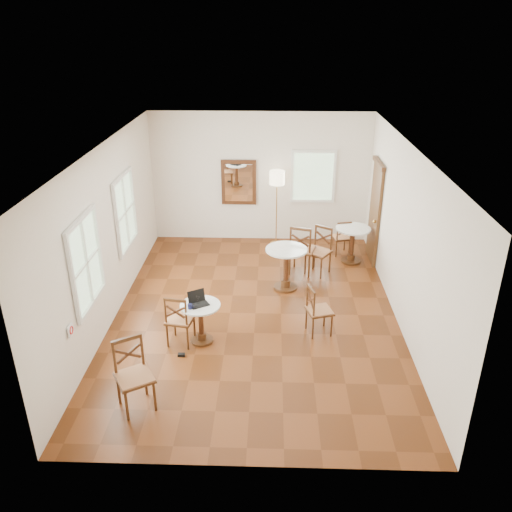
{
  "coord_description": "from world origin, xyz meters",
  "views": [
    {
      "loc": [
        0.27,
        -8.01,
        4.84
      ],
      "look_at": [
        0.0,
        0.3,
        1.0
      ],
      "focal_mm": 36.24,
      "sensor_mm": 36.0,
      "label": 1
    }
  ],
  "objects_px": {
    "cafe_table_near": "(201,319)",
    "chair_back_b": "(319,251)",
    "chair_mid_a": "(302,249)",
    "cafe_table_mid": "(286,264)",
    "chair_near_a": "(180,319)",
    "chair_mid_b": "(318,310)",
    "power_adapter": "(181,355)",
    "cafe_table_back": "(352,241)",
    "floor_lamp": "(277,183)",
    "water_glass": "(198,299)",
    "chair_back_a": "(341,237)",
    "laptop": "(198,301)",
    "navy_mug": "(190,306)",
    "mouse": "(198,303)",
    "chair_near_b": "(134,376)"
  },
  "relations": [
    {
      "from": "chair_mid_b",
      "to": "cafe_table_near",
      "type": "bearing_deg",
      "value": 83.25
    },
    {
      "from": "chair_back_a",
      "to": "chair_back_b",
      "type": "relative_size",
      "value": 0.83
    },
    {
      "from": "chair_mid_a",
      "to": "chair_mid_b",
      "type": "xyz_separation_m",
      "value": [
        0.16,
        -2.26,
        -0.1
      ]
    },
    {
      "from": "cafe_table_mid",
      "to": "mouse",
      "type": "relative_size",
      "value": 9.81
    },
    {
      "from": "chair_mid_a",
      "to": "navy_mug",
      "type": "distance_m",
      "value": 3.31
    },
    {
      "from": "cafe_table_near",
      "to": "chair_near_a",
      "type": "relative_size",
      "value": 0.76
    },
    {
      "from": "chair_back_b",
      "to": "chair_mid_a",
      "type": "bearing_deg",
      "value": -144.46
    },
    {
      "from": "cafe_table_near",
      "to": "power_adapter",
      "type": "height_order",
      "value": "cafe_table_near"
    },
    {
      "from": "mouse",
      "to": "navy_mug",
      "type": "distance_m",
      "value": 0.19
    },
    {
      "from": "cafe_table_near",
      "to": "cafe_table_mid",
      "type": "relative_size",
      "value": 0.81
    },
    {
      "from": "cafe_table_mid",
      "to": "water_glass",
      "type": "xyz_separation_m",
      "value": [
        -1.46,
        -1.79,
        0.22
      ]
    },
    {
      "from": "cafe_table_near",
      "to": "chair_back_b",
      "type": "relative_size",
      "value": 0.7
    },
    {
      "from": "chair_back_b",
      "to": "laptop",
      "type": "xyz_separation_m",
      "value": [
        -2.14,
        -2.55,
        0.25
      ]
    },
    {
      "from": "chair_mid_b",
      "to": "cafe_table_back",
      "type": "bearing_deg",
      "value": -34.57
    },
    {
      "from": "cafe_table_back",
      "to": "mouse",
      "type": "height_order",
      "value": "cafe_table_back"
    },
    {
      "from": "chair_mid_a",
      "to": "chair_back_a",
      "type": "height_order",
      "value": "chair_mid_a"
    },
    {
      "from": "chair_mid_b",
      "to": "navy_mug",
      "type": "relative_size",
      "value": 8.39
    },
    {
      "from": "cafe_table_mid",
      "to": "chair_mid_a",
      "type": "xyz_separation_m",
      "value": [
        0.34,
        0.7,
        0.01
      ]
    },
    {
      "from": "floor_lamp",
      "to": "laptop",
      "type": "bearing_deg",
      "value": -107.51
    },
    {
      "from": "chair_mid_a",
      "to": "water_glass",
      "type": "xyz_separation_m",
      "value": [
        -1.79,
        -2.48,
        0.21
      ]
    },
    {
      "from": "cafe_table_near",
      "to": "navy_mug",
      "type": "relative_size",
      "value": 6.63
    },
    {
      "from": "cafe_table_back",
      "to": "chair_near_a",
      "type": "xyz_separation_m",
      "value": [
        -3.19,
        -3.22,
        -0.04
      ]
    },
    {
      "from": "mouse",
      "to": "chair_back_b",
      "type": "bearing_deg",
      "value": 45.45
    },
    {
      "from": "cafe_table_back",
      "to": "laptop",
      "type": "relative_size",
      "value": 2.12
    },
    {
      "from": "chair_back_b",
      "to": "mouse",
      "type": "relative_size",
      "value": 11.42
    },
    {
      "from": "cafe_table_mid",
      "to": "chair_mid_b",
      "type": "relative_size",
      "value": 0.97
    },
    {
      "from": "chair_near_b",
      "to": "chair_mid_b",
      "type": "relative_size",
      "value": 1.16
    },
    {
      "from": "cafe_table_back",
      "to": "floor_lamp",
      "type": "bearing_deg",
      "value": 151.01
    },
    {
      "from": "chair_near_a",
      "to": "navy_mug",
      "type": "bearing_deg",
      "value": 172.87
    },
    {
      "from": "chair_near_a",
      "to": "navy_mug",
      "type": "xyz_separation_m",
      "value": [
        0.19,
        -0.06,
        0.28
      ]
    },
    {
      "from": "cafe_table_back",
      "to": "power_adapter",
      "type": "relative_size",
      "value": 7.08
    },
    {
      "from": "cafe_table_near",
      "to": "chair_near_b",
      "type": "bearing_deg",
      "value": -113.56
    },
    {
      "from": "chair_near_b",
      "to": "water_glass",
      "type": "distance_m",
      "value": 1.81
    },
    {
      "from": "cafe_table_mid",
      "to": "chair_mid_b",
      "type": "height_order",
      "value": "chair_mid_b"
    },
    {
      "from": "chair_near_b",
      "to": "navy_mug",
      "type": "relative_size",
      "value": 9.75
    },
    {
      "from": "chair_mid_a",
      "to": "cafe_table_mid",
      "type": "bearing_deg",
      "value": 80.39
    },
    {
      "from": "cafe_table_back",
      "to": "chair_back_b",
      "type": "height_order",
      "value": "chair_back_b"
    },
    {
      "from": "cafe_table_back",
      "to": "chair_back_a",
      "type": "relative_size",
      "value": 0.97
    },
    {
      "from": "cafe_table_back",
      "to": "chair_near_a",
      "type": "bearing_deg",
      "value": -134.76
    },
    {
      "from": "chair_back_a",
      "to": "water_glass",
      "type": "height_order",
      "value": "chair_back_a"
    },
    {
      "from": "chair_near_a",
      "to": "mouse",
      "type": "height_order",
      "value": "chair_near_a"
    },
    {
      "from": "cafe_table_near",
      "to": "chair_mid_b",
      "type": "bearing_deg",
      "value": 9.36
    },
    {
      "from": "cafe_table_mid",
      "to": "power_adapter",
      "type": "bearing_deg",
      "value": -126.03
    },
    {
      "from": "chair_near_b",
      "to": "chair_back_b",
      "type": "distance_m",
      "value": 5.02
    },
    {
      "from": "chair_near_b",
      "to": "cafe_table_mid",
      "type": "bearing_deg",
      "value": 27.62
    },
    {
      "from": "chair_mid_a",
      "to": "power_adapter",
      "type": "relative_size",
      "value": 9.62
    },
    {
      "from": "chair_near_a",
      "to": "chair_mid_b",
      "type": "relative_size",
      "value": 1.04
    },
    {
      "from": "cafe_table_back",
      "to": "water_glass",
      "type": "relative_size",
      "value": 7.11
    },
    {
      "from": "navy_mug",
      "to": "chair_back_b",
      "type": "bearing_deg",
      "value": 50.48
    },
    {
      "from": "cafe_table_mid",
      "to": "chair_mid_b",
      "type": "distance_m",
      "value": 1.65
    }
  ]
}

